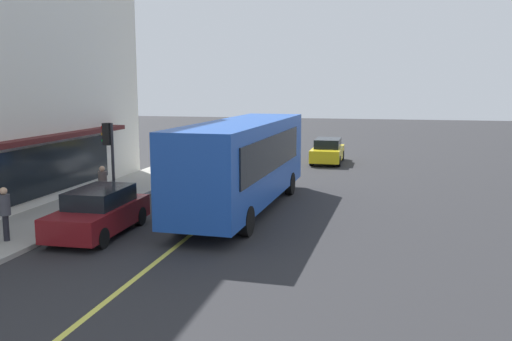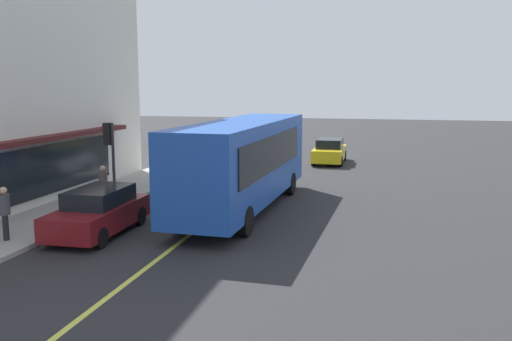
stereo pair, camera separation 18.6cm
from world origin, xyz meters
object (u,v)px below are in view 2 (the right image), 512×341
(traffic_light, at_px, (109,143))
(pedestrian_mid_block, at_px, (103,182))
(pedestrian_waiting, at_px, (4,208))
(bus, at_px, (244,160))
(car_maroon, at_px, (99,212))
(car_silver, at_px, (201,167))
(car_yellow, at_px, (330,151))

(traffic_light, distance_m, pedestrian_mid_block, 1.83)
(pedestrian_waiting, relative_size, pedestrian_mid_block, 1.03)
(bus, xyz_separation_m, pedestrian_mid_block, (-1.28, 5.35, -0.87))
(bus, relative_size, pedestrian_waiting, 6.74)
(bus, distance_m, car_maroon, 5.97)
(car_silver, xyz_separation_m, car_yellow, (8.23, -5.67, 0.00))
(car_maroon, xyz_separation_m, pedestrian_waiting, (-1.80, 2.14, 0.41))
(bus, bearing_deg, pedestrian_waiting, 136.49)
(car_silver, height_order, pedestrian_mid_block, pedestrian_mid_block)
(bus, bearing_deg, car_silver, 33.14)
(car_silver, distance_m, car_yellow, 9.99)
(car_silver, bearing_deg, pedestrian_mid_block, 166.81)
(bus, relative_size, car_maroon, 2.58)
(car_yellow, relative_size, pedestrian_mid_block, 2.67)
(traffic_light, bearing_deg, car_maroon, -156.74)
(car_yellow, height_order, pedestrian_mid_block, pedestrian_mid_block)
(bus, relative_size, car_silver, 2.60)
(bus, bearing_deg, car_maroon, 139.58)
(pedestrian_waiting, bearing_deg, traffic_light, -2.78)
(traffic_light, xyz_separation_m, car_maroon, (-4.29, -1.84, -1.79))
(bus, distance_m, pedestrian_waiting, 8.65)
(bus, bearing_deg, traffic_light, 91.62)
(pedestrian_mid_block, bearing_deg, bus, -76.53)
(car_yellow, bearing_deg, traffic_light, 151.70)
(car_silver, distance_m, pedestrian_waiting, 12.14)
(traffic_light, distance_m, car_silver, 6.41)
(traffic_light, distance_m, car_yellow, 16.09)
(traffic_light, bearing_deg, car_silver, -18.12)
(traffic_light, bearing_deg, pedestrian_mid_block, -165.99)
(car_yellow, height_order, car_maroon, same)
(car_maroon, distance_m, pedestrian_mid_block, 3.55)
(car_maroon, height_order, pedestrian_mid_block, pedestrian_mid_block)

